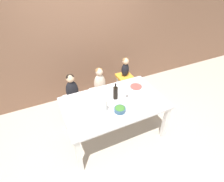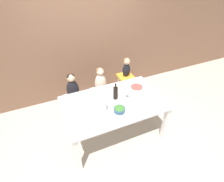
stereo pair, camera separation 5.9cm
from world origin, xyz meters
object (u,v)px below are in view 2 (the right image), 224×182
dinner_plate_back_left (83,97)px  person_child_center (100,80)px  chair_far_left (75,101)px  chair_right_highchair (126,82)px  wine_bottle (116,93)px  person_baby_right (126,66)px  dinner_plate_front_left (90,123)px  chair_far_center (101,94)px  salad_bowl_large (119,109)px  paper_towel_roll (103,106)px  wine_glass_near (127,92)px  dinner_plate_back_right (137,87)px  person_child_left (72,87)px

dinner_plate_back_left → person_child_center: bearing=42.0°
chair_far_left → chair_right_highchair: 1.16m
wine_bottle → person_baby_right: bearing=50.7°
chair_right_highchair → dinner_plate_front_left: size_ratio=3.09×
chair_far_center → person_child_center: person_child_center is taller
chair_far_center → dinner_plate_front_left: size_ratio=2.02×
salad_bowl_large → dinner_plate_back_left: (-0.43, 0.56, -0.04)m
chair_right_highchair → paper_towel_roll: size_ratio=2.96×
chair_far_center → wine_glass_near: 0.94m
person_baby_right → wine_glass_near: size_ratio=2.15×
chair_far_center → dinner_plate_back_left: size_ratio=2.02×
person_child_center → dinner_plate_front_left: (-0.56, -1.05, 0.04)m
chair_far_left → dinner_plate_back_right: (1.10, -0.53, 0.39)m
wine_glass_near → dinner_plate_back_right: size_ratio=0.88×
person_child_center → dinner_plate_back_left: size_ratio=2.53×
person_child_left → dinner_plate_front_left: 1.05m
person_child_center → chair_far_left: bearing=-179.9°
chair_far_left → person_child_center: bearing=0.1°
chair_far_left → person_baby_right: person_baby_right is taller
person_child_center → wine_bottle: size_ratio=1.84×
chair_far_center → chair_right_highchair: (0.58, 0.00, 0.16)m
chair_far_left → person_child_center: size_ratio=0.80×
paper_towel_roll → wine_glass_near: bearing=16.2°
paper_towel_roll → dinner_plate_back_left: (-0.21, 0.46, -0.11)m
person_child_center → person_baby_right: person_baby_right is taller
dinner_plate_back_right → person_child_left: bearing=154.0°
person_child_left → paper_towel_roll: person_child_left is taller
chair_far_center → dinner_plate_front_left: (-0.56, -1.05, 0.39)m
chair_right_highchair → salad_bowl_large: size_ratio=3.73×
chair_far_left → person_child_center: (0.57, 0.00, 0.35)m
person_child_center → salad_bowl_large: 1.00m
wine_glass_near → dinner_plate_back_left: wine_glass_near is taller
paper_towel_roll → dinner_plate_front_left: 0.33m
chair_far_center → salad_bowl_large: (-0.05, -0.99, 0.43)m
chair_far_left → wine_glass_near: wine_glass_near is taller
person_baby_right → dinner_plate_back_left: bearing=-157.7°
chair_far_center → dinner_plate_front_left: bearing=-118.0°
person_baby_right → wine_bottle: 0.87m
chair_far_left → chair_right_highchair: bearing=0.0°
paper_towel_roll → wine_glass_near: size_ratio=1.19×
person_child_left → paper_towel_roll: bearing=-72.0°
paper_towel_roll → dinner_plate_back_right: 0.89m
dinner_plate_front_left → dinner_plate_back_left: bearing=83.4°
chair_right_highchair → dinner_plate_back_right: (-0.05, -0.53, 0.24)m
person_child_center → wine_bottle: 0.69m
person_baby_right → dinner_plate_front_left: bearing=-137.3°
dinner_plate_front_left → paper_towel_roll: bearing=28.8°
chair_right_highchair → wine_glass_near: wine_glass_near is taller
salad_bowl_large → dinner_plate_back_right: salad_bowl_large is taller
person_child_center → paper_towel_roll: size_ratio=2.41×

